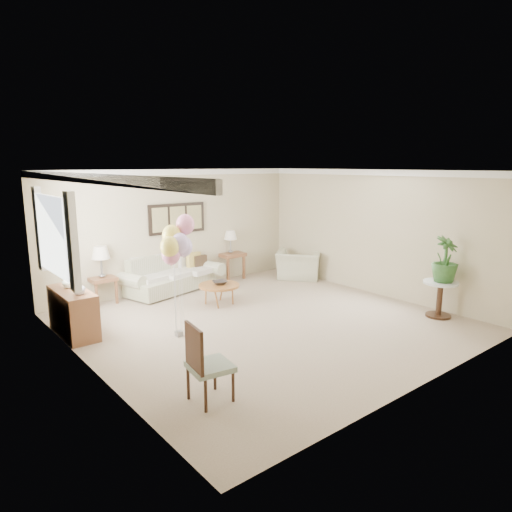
# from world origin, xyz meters

# --- Properties ---
(ground_plane) EXTENTS (6.00, 6.00, 0.00)m
(ground_plane) POSITION_xyz_m (0.00, 0.00, 0.00)
(ground_plane) COLOR #B5A38E
(room_shell) EXTENTS (6.04, 6.04, 2.60)m
(room_shell) POSITION_xyz_m (-0.11, 0.09, 1.63)
(room_shell) COLOR #C5B599
(room_shell) RESTS_ON ground
(wall_art_triptych) EXTENTS (1.35, 0.06, 0.65)m
(wall_art_triptych) POSITION_xyz_m (0.00, 2.96, 1.55)
(wall_art_triptych) COLOR black
(wall_art_triptych) RESTS_ON ground
(sofa) EXTENTS (2.37, 1.28, 0.80)m
(sofa) POSITION_xyz_m (-0.29, 2.82, 0.32)
(sofa) COLOR beige
(sofa) RESTS_ON ground
(end_table_left) EXTENTS (0.49, 0.45, 0.54)m
(end_table_left) POSITION_xyz_m (-1.76, 2.85, 0.45)
(end_table_left) COLOR brown
(end_table_left) RESTS_ON ground
(end_table_right) EXTENTS (0.58, 0.53, 0.63)m
(end_table_right) POSITION_xyz_m (1.38, 2.90, 0.53)
(end_table_right) COLOR brown
(end_table_right) RESTS_ON ground
(lamp_left) EXTENTS (0.35, 0.35, 0.61)m
(lamp_left) POSITION_xyz_m (-1.76, 2.85, 1.00)
(lamp_left) COLOR gray
(lamp_left) RESTS_ON end_table_left
(lamp_right) EXTENTS (0.30, 0.30, 0.53)m
(lamp_right) POSITION_xyz_m (1.38, 2.90, 1.04)
(lamp_right) COLOR gray
(lamp_right) RESTS_ON end_table_right
(coffee_table) EXTENTS (0.80, 0.80, 0.40)m
(coffee_table) POSITION_xyz_m (-0.02, 1.36, 0.37)
(coffee_table) COLOR #A15D27
(coffee_table) RESTS_ON ground
(decor_bowl) EXTENTS (0.35, 0.35, 0.07)m
(decor_bowl) POSITION_xyz_m (-0.00, 1.36, 0.44)
(decor_bowl) COLOR #2C2623
(decor_bowl) RESTS_ON coffee_table
(armchair) EXTENTS (1.33, 1.35, 0.66)m
(armchair) POSITION_xyz_m (2.67, 1.90, 0.33)
(armchair) COLOR beige
(armchair) RESTS_ON ground
(side_table) EXTENTS (0.60, 0.60, 0.66)m
(side_table) POSITION_xyz_m (2.64, -1.74, 0.49)
(side_table) COLOR silver
(side_table) RESTS_ON ground
(potted_plant) EXTENTS (0.46, 0.46, 0.81)m
(potted_plant) POSITION_xyz_m (2.66, -1.77, 1.06)
(potted_plant) COLOR #275021
(potted_plant) RESTS_ON side_table
(accent_chair) EXTENTS (0.53, 0.53, 0.96)m
(accent_chair) POSITION_xyz_m (-2.28, -1.65, 0.50)
(accent_chair) COLOR #92A390
(accent_chair) RESTS_ON ground
(credenza) EXTENTS (0.46, 1.20, 0.74)m
(credenza) POSITION_xyz_m (-2.76, 1.50, 0.37)
(credenza) COLOR brown
(credenza) RESTS_ON ground
(vase_white) EXTENTS (0.26, 0.26, 0.20)m
(vase_white) POSITION_xyz_m (-2.74, 1.19, 0.84)
(vase_white) COLOR silver
(vase_white) RESTS_ON credenza
(vase_sage) EXTENTS (0.23, 0.23, 0.21)m
(vase_sage) POSITION_xyz_m (-2.74, 1.68, 0.85)
(vase_sage) COLOR beige
(vase_sage) RESTS_ON credenza
(balloon_cluster) EXTENTS (0.65, 0.45, 1.95)m
(balloon_cluster) POSITION_xyz_m (-1.49, 0.33, 1.53)
(balloon_cluster) COLOR gray
(balloon_cluster) RESTS_ON ground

